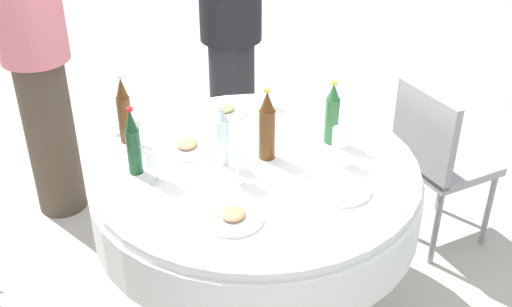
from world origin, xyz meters
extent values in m
plane|color=#B7B2A8|center=(0.00, 0.00, 0.00)|extent=(10.00, 10.00, 0.00)
cylinder|color=white|center=(0.00, 0.00, 0.72)|extent=(1.33, 1.33, 0.04)
cylinder|color=white|center=(0.00, 0.00, 0.59)|extent=(1.36, 1.36, 0.22)
cylinder|color=slate|center=(0.00, 0.00, 0.24)|extent=(0.14, 0.14, 0.48)
cylinder|color=slate|center=(0.00, 0.00, 0.01)|extent=(0.56, 0.56, 0.03)
cylinder|color=#593314|center=(0.21, 0.55, 0.84)|extent=(0.06, 0.06, 0.21)
cone|color=#593314|center=(0.21, 0.55, 0.99)|extent=(0.05, 0.05, 0.09)
cylinder|color=silver|center=(0.21, 0.55, 1.04)|extent=(0.02, 0.02, 0.01)
cylinder|color=silver|center=(0.02, 0.13, 0.84)|extent=(0.06, 0.06, 0.20)
cone|color=silver|center=(0.02, 0.13, 0.96)|extent=(0.05, 0.05, 0.05)
cylinder|color=silver|center=(0.02, 0.13, 0.99)|extent=(0.02, 0.02, 0.01)
cylinder|color=#593314|center=(0.06, -0.05, 0.85)|extent=(0.07, 0.07, 0.22)
cone|color=#593314|center=(0.06, -0.05, 1.00)|extent=(0.06, 0.06, 0.08)
cylinder|color=gold|center=(0.06, -0.05, 1.05)|extent=(0.03, 0.03, 0.01)
cylinder|color=#194728|center=(-0.05, 0.48, 0.84)|extent=(0.06, 0.06, 0.19)
cone|color=#194728|center=(-0.05, 0.48, 0.97)|extent=(0.05, 0.05, 0.08)
cylinder|color=red|center=(-0.05, 0.48, 1.02)|extent=(0.03, 0.03, 0.01)
cylinder|color=#2D6B38|center=(0.18, -0.33, 0.84)|extent=(0.06, 0.06, 0.20)
cone|color=#2D6B38|center=(0.18, -0.33, 0.98)|extent=(0.06, 0.06, 0.07)
cylinder|color=gold|center=(0.18, -0.33, 1.02)|extent=(0.03, 0.03, 0.01)
cylinder|color=white|center=(0.00, -0.34, 0.74)|extent=(0.06, 0.06, 0.00)
cylinder|color=white|center=(0.00, -0.34, 0.79)|extent=(0.01, 0.01, 0.08)
cylinder|color=white|center=(0.00, -0.34, 0.86)|extent=(0.06, 0.06, 0.07)
cylinder|color=maroon|center=(0.00, -0.34, 0.84)|extent=(0.05, 0.05, 0.03)
cylinder|color=white|center=(-0.12, 0.39, 0.74)|extent=(0.06, 0.06, 0.00)
cylinder|color=white|center=(-0.12, 0.39, 0.78)|extent=(0.01, 0.01, 0.06)
cylinder|color=white|center=(-0.12, 0.39, 0.85)|extent=(0.07, 0.07, 0.08)
cylinder|color=white|center=(0.53, -0.05, 0.74)|extent=(0.06, 0.06, 0.00)
cylinder|color=white|center=(0.53, -0.05, 0.78)|extent=(0.01, 0.01, 0.06)
cylinder|color=white|center=(0.53, -0.05, 0.84)|extent=(0.06, 0.06, 0.07)
cylinder|color=gold|center=(0.53, -0.05, 0.82)|extent=(0.05, 0.05, 0.03)
cylinder|color=white|center=(-0.13, 0.08, 0.74)|extent=(0.06, 0.06, 0.00)
cylinder|color=white|center=(-0.13, 0.08, 0.78)|extent=(0.01, 0.01, 0.08)
cylinder|color=white|center=(-0.13, 0.08, 0.86)|extent=(0.07, 0.07, 0.08)
cylinder|color=gold|center=(-0.13, 0.08, 0.84)|extent=(0.06, 0.06, 0.03)
cylinder|color=white|center=(-0.21, -0.32, 0.75)|extent=(0.22, 0.22, 0.02)
cylinder|color=white|center=(0.13, 0.29, 0.75)|extent=(0.22, 0.22, 0.02)
ellipsoid|color=tan|center=(0.13, 0.29, 0.77)|extent=(0.10, 0.09, 0.02)
cylinder|color=white|center=(-0.37, 0.09, 0.75)|extent=(0.22, 0.22, 0.02)
ellipsoid|color=tan|center=(-0.37, 0.09, 0.77)|extent=(0.10, 0.09, 0.02)
cylinder|color=white|center=(0.46, 0.13, 0.75)|extent=(0.20, 0.20, 0.02)
ellipsoid|color=#8C9E59|center=(0.46, 0.13, 0.77)|extent=(0.09, 0.08, 0.02)
cube|color=silver|center=(0.32, -0.10, 0.74)|extent=(0.15, 0.12, 0.00)
cube|color=silver|center=(0.31, -0.40, 0.74)|extent=(0.18, 0.05, 0.00)
cylinder|color=#26262B|center=(1.13, 0.11, 0.43)|extent=(0.26, 0.26, 0.86)
cylinder|color=#4C3F33|center=(0.78, 1.08, 0.44)|extent=(0.26, 0.26, 0.89)
cylinder|color=#D8727F|center=(0.78, 1.08, 1.17)|extent=(0.34, 0.34, 0.56)
cube|color=#99999E|center=(0.46, -0.96, 0.45)|extent=(0.53, 0.53, 0.04)
cube|color=#99999E|center=(0.38, -0.80, 0.66)|extent=(0.38, 0.21, 0.42)
cylinder|color=gray|center=(0.38, -1.19, 0.21)|extent=(0.03, 0.03, 0.43)
cylinder|color=gray|center=(0.68, -1.04, 0.21)|extent=(0.03, 0.03, 0.43)
cylinder|color=gray|center=(0.23, -0.88, 0.21)|extent=(0.03, 0.03, 0.43)
cylinder|color=gray|center=(0.54, -0.74, 0.21)|extent=(0.03, 0.03, 0.43)
camera|label=1|loc=(-2.18, 0.06, 2.10)|focal=44.12mm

